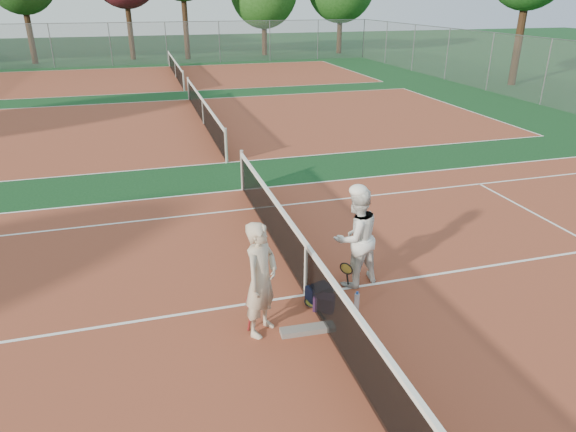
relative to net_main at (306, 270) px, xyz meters
The scene contains 17 objects.
ground 0.51m from the net_main, ahead, with size 130.00×130.00×0.00m, color #0E3617.
court_main 0.51m from the net_main, ahead, with size 23.77×10.97×0.01m, color brown.
court_far_a 13.51m from the net_main, 90.00° to the left, with size 23.77×10.97×0.01m, color brown.
court_far_b 27.00m from the net_main, 90.00° to the left, with size 23.77×10.97×0.01m, color brown.
net_main is the anchor object (origin of this frame).
net_far_a 13.50m from the net_main, 90.00° to the left, with size 0.10×10.98×1.02m, color black, non-canonical shape.
net_far_b 27.00m from the net_main, 90.00° to the left, with size 0.10×10.98×1.02m, color black, non-canonical shape.
fence_back 34.01m from the net_main, 90.00° to the left, with size 32.00×0.06×3.00m, color slate, non-canonical shape.
player_a 1.32m from the net_main, 140.48° to the right, with size 0.67×0.44×1.85m, color beige.
player_b 1.06m from the net_main, ahead, with size 0.89×0.69×1.83m, color white.
racket_red 1.25m from the net_main, 150.34° to the right, with size 0.25×0.27×0.57m, color maroon, non-canonical shape.
racket_black_held 0.76m from the net_main, ahead, with size 0.23×0.27×0.57m, color black, non-canonical shape.
racket_spare 0.58m from the net_main, 90.42° to the right, with size 0.60×0.27×0.09m, color black, non-canonical shape.
sports_bag_navy 0.47m from the net_main, 61.34° to the right, with size 0.40×0.27×0.31m, color black.
sports_bag_purple 0.66m from the net_main, 73.57° to the right, with size 0.33×0.23×0.27m, color #24102C.
net_cover_canvas 1.17m from the net_main, 106.03° to the right, with size 0.86×0.20×0.09m, color slate.
water_bottle 1.01m from the net_main, 44.02° to the right, with size 0.09×0.09×0.30m, color #C8E4FE.
Camera 1 is at (-2.42, -7.30, 4.83)m, focal length 32.00 mm.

